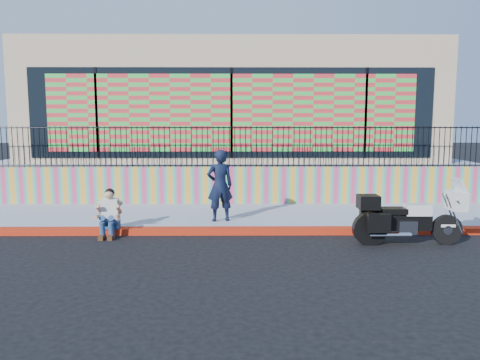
{
  "coord_description": "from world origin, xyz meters",
  "views": [
    {
      "loc": [
        0.13,
        -10.61,
        2.62
      ],
      "look_at": [
        0.24,
        1.2,
        1.11
      ],
      "focal_mm": 35.0,
      "sensor_mm": 36.0,
      "label": 1
    }
  ],
  "objects": [
    {
      "name": "sidewalk",
      "position": [
        0.0,
        1.65,
        0.07
      ],
      "size": [
        16.0,
        3.0,
        0.15
      ],
      "primitive_type": "cube",
      "color": "#959BB3",
      "rests_on": "ground"
    },
    {
      "name": "police_motorcycle",
      "position": [
        3.74,
        -0.94,
        0.59
      ],
      "size": [
        2.28,
        0.75,
        1.42
      ],
      "color": "black",
      "rests_on": "ground"
    },
    {
      "name": "police_officer",
      "position": [
        -0.26,
        0.76,
        1.03
      ],
      "size": [
        0.73,
        0.57,
        1.77
      ],
      "primitive_type": "imported",
      "rotation": [
        0.0,
        0.0,
        3.39
      ],
      "color": "black",
      "rests_on": "sidewalk"
    },
    {
      "name": "mural_wall",
      "position": [
        0.0,
        3.25,
        0.7
      ],
      "size": [
        16.0,
        0.2,
        1.1
      ],
      "primitive_type": "cube",
      "color": "#D7386C",
      "rests_on": "sidewalk"
    },
    {
      "name": "elevated_platform",
      "position": [
        0.0,
        8.35,
        0.62
      ],
      "size": [
        16.0,
        10.0,
        1.25
      ],
      "primitive_type": "cube",
      "color": "#959BB3",
      "rests_on": "ground"
    },
    {
      "name": "storefront_building",
      "position": [
        0.0,
        8.13,
        3.25
      ],
      "size": [
        14.0,
        8.06,
        4.0
      ],
      "color": "tan",
      "rests_on": "elevated_platform"
    },
    {
      "name": "metal_fence",
      "position": [
        0.0,
        3.25,
        1.85
      ],
      "size": [
        15.8,
        0.04,
        1.2
      ],
      "primitive_type": null,
      "color": "black",
      "rests_on": "mural_wall"
    },
    {
      "name": "red_curb",
      "position": [
        0.0,
        0.0,
        0.07
      ],
      "size": [
        16.0,
        0.3,
        0.15
      ],
      "primitive_type": "cube",
      "color": "red",
      "rests_on": "ground"
    },
    {
      "name": "ground",
      "position": [
        0.0,
        0.0,
        0.0
      ],
      "size": [
        90.0,
        90.0,
        0.0
      ],
      "primitive_type": "plane",
      "color": "black",
      "rests_on": "ground"
    },
    {
      "name": "seated_man",
      "position": [
        -2.74,
        -0.23,
        0.45
      ],
      "size": [
        0.54,
        0.71,
        1.06
      ],
      "color": "navy",
      "rests_on": "ground"
    }
  ]
}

